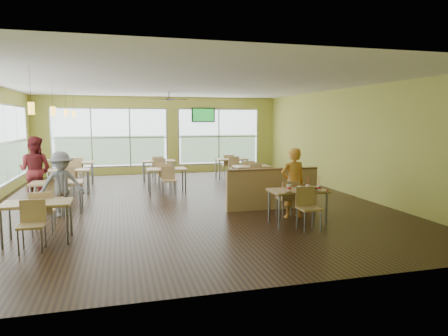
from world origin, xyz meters
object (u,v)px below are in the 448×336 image
(main_table, at_px, (298,195))
(food_basket, at_px, (313,188))
(man_plaid, at_px, (293,183))
(half_wall_divider, at_px, (273,189))

(main_table, height_order, food_basket, main_table)
(man_plaid, bearing_deg, half_wall_divider, -85.20)
(half_wall_divider, xyz_separation_m, food_basket, (0.34, -1.50, 0.26))
(main_table, relative_size, man_plaid, 0.94)
(main_table, xyz_separation_m, half_wall_divider, (0.00, 1.45, -0.11))
(main_table, relative_size, food_basket, 6.01)
(main_table, bearing_deg, half_wall_divider, 90.00)
(man_plaid, distance_m, food_basket, 0.61)
(half_wall_divider, relative_size, man_plaid, 1.48)
(half_wall_divider, xyz_separation_m, man_plaid, (0.13, -0.92, 0.29))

